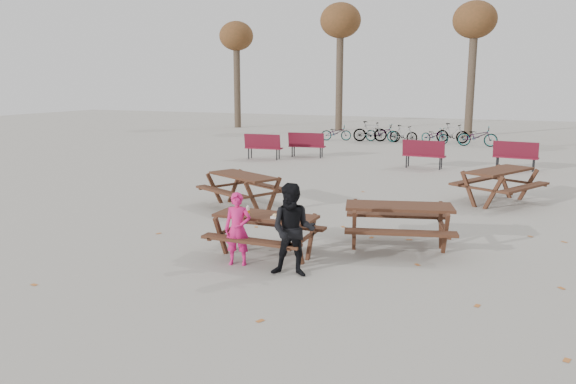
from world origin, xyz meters
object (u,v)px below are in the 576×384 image
at_px(picnic_table_far, 499,186).
at_px(soda_bottle, 248,211).
at_px(child, 238,229).
at_px(food_tray, 276,217).
at_px(picnic_table_east, 398,227).
at_px(main_picnic_table, 266,225).
at_px(adult, 293,230).
at_px(picnic_table_north, 243,191).

bearing_deg(picnic_table_far, soda_bottle, 176.21).
bearing_deg(child, food_tray, 19.63).
relative_size(soda_bottle, picnic_table_east, 0.09).
distance_m(food_tray, child, 0.69).
xyz_separation_m(main_picnic_table, child, (-0.25, -0.58, 0.04)).
relative_size(main_picnic_table, soda_bottle, 10.59).
height_order(main_picnic_table, picnic_table_far, picnic_table_far).
bearing_deg(food_tray, child, -144.04).
relative_size(food_tray, adult, 0.12).
bearing_deg(main_picnic_table, soda_bottle, -153.34).
relative_size(main_picnic_table, food_tray, 10.00).
bearing_deg(picnic_table_north, picnic_table_far, 53.67).
height_order(soda_bottle, picnic_table_north, soda_bottle).
bearing_deg(picnic_table_east, picnic_table_far, 57.69).
xyz_separation_m(main_picnic_table, picnic_table_north, (-2.23, 3.38, -0.17)).
height_order(food_tray, soda_bottle, soda_bottle).
relative_size(food_tray, soda_bottle, 1.06).
bearing_deg(soda_bottle, picnic_table_north, 118.96).
distance_m(child, picnic_table_north, 4.43).
bearing_deg(adult, food_tray, 122.55).
bearing_deg(picnic_table_north, adult, -27.23).
bearing_deg(soda_bottle, adult, -27.87).
bearing_deg(picnic_table_east, child, -155.01).
distance_m(soda_bottle, adult, 1.26).
distance_m(food_tray, picnic_table_far, 7.38).
relative_size(main_picnic_table, picnic_table_far, 0.88).
height_order(food_tray, picnic_table_east, picnic_table_east).
bearing_deg(adult, picnic_table_east, 47.68).
xyz_separation_m(child, picnic_table_north, (-1.98, 3.96, -0.21)).
distance_m(soda_bottle, child, 0.49).
relative_size(soda_bottle, picnic_table_far, 0.08).
bearing_deg(picnic_table_far, child, 177.97).
xyz_separation_m(adult, picnic_table_east, (1.24, 2.13, -0.34)).
distance_m(main_picnic_table, picnic_table_north, 4.06).
xyz_separation_m(picnic_table_east, picnic_table_far, (1.51, 5.01, 0.02)).
distance_m(adult, picnic_table_north, 5.14).
bearing_deg(picnic_table_east, main_picnic_table, -161.32).
distance_m(food_tray, picnic_table_north, 4.38).
height_order(main_picnic_table, soda_bottle, soda_bottle).
height_order(child, picnic_table_north, child).
bearing_deg(picnic_table_east, picnic_table_north, 139.74).
relative_size(adult, picnic_table_far, 0.74).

